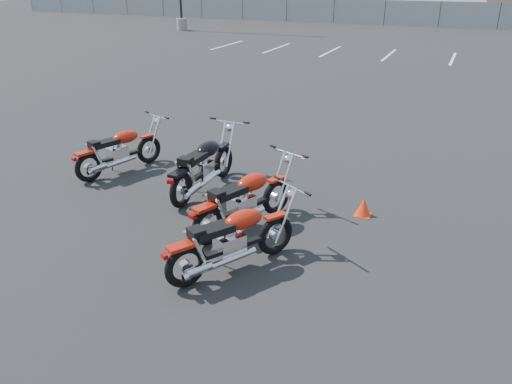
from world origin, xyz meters
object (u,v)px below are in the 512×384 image
at_px(motorcycle_second_black, 204,166).
at_px(motorcycle_front_red, 119,151).
at_px(motorcycle_rear_red, 233,240).
at_px(motorcycle_third_red, 244,201).

bearing_deg(motorcycle_second_black, motorcycle_front_red, 175.25).
distance_m(motorcycle_front_red, motorcycle_rear_red, 4.48).
height_order(motorcycle_front_red, motorcycle_third_red, motorcycle_third_red).
relative_size(motorcycle_second_black, motorcycle_rear_red, 1.14).
xyz_separation_m(motorcycle_second_black, motorcycle_rear_red, (1.70, -2.25, -0.03)).
bearing_deg(motorcycle_third_red, motorcycle_rear_red, -72.60).
xyz_separation_m(motorcycle_front_red, motorcycle_third_red, (3.39, -1.23, 0.02)).
relative_size(motorcycle_second_black, motorcycle_third_red, 1.06).
bearing_deg(motorcycle_third_red, motorcycle_second_black, 141.30).
height_order(motorcycle_second_black, motorcycle_rear_red, motorcycle_second_black).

